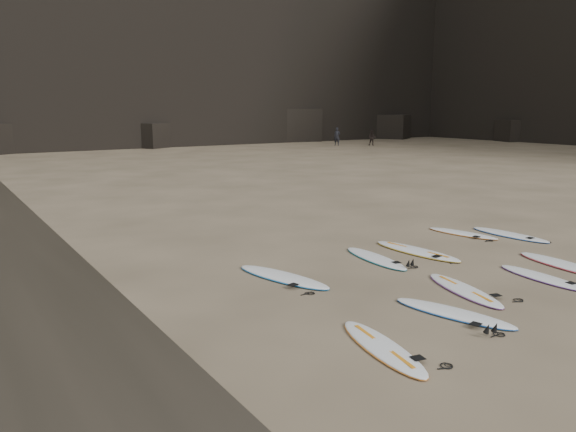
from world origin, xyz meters
name	(u,v)px	position (x,y,z in m)	size (l,w,h in m)	color
ground	(487,285)	(0.00, 0.00, 0.00)	(240.00, 240.00, 0.00)	#897559
surfboard_0	(382,347)	(-4.25, -1.28, 0.04)	(0.58, 2.40, 0.09)	white
surfboard_1	(453,313)	(-2.07, -0.86, 0.04)	(0.58, 2.43, 0.09)	white
surfboard_2	(464,290)	(-0.80, -0.05, 0.04)	(0.59, 2.44, 0.09)	white
surfboard_3	(543,277)	(1.41, -0.44, 0.04)	(0.56, 2.32, 0.08)	white
surfboard_4	(565,265)	(2.81, -0.14, 0.05)	(0.65, 2.70, 0.10)	white
surfboard_5	(283,276)	(-3.57, 2.83, 0.05)	(0.65, 2.69, 0.10)	white
surfboard_6	(375,258)	(-0.69, 2.90, 0.04)	(0.59, 2.47, 0.09)	white
surfboard_7	(417,251)	(0.72, 2.83, 0.05)	(0.67, 2.79, 0.10)	white
surfboard_8	(462,233)	(3.51, 3.64, 0.04)	(0.55, 2.30, 0.08)	white
surfboard_9	(510,234)	(4.57, 2.72, 0.05)	(0.62, 2.58, 0.09)	white
person_a	(337,136)	(24.87, 37.53, 0.90)	(0.65, 0.43, 1.80)	black
person_b	(372,138)	(27.69, 35.43, 0.77)	(0.75, 0.59, 1.55)	black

